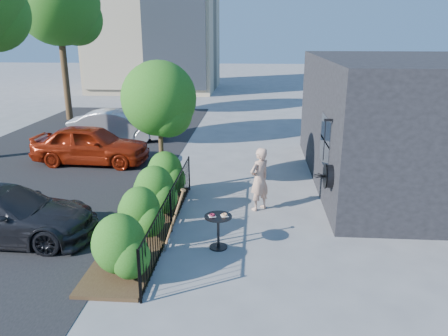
# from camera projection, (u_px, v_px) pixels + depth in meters

# --- Properties ---
(ground) EXTENTS (120.00, 120.00, 0.00)m
(ground) POSITION_uv_depth(u_px,v_px,m) (232.00, 234.00, 10.75)
(ground) COLOR gray
(ground) RESTS_ON ground
(shop_building) EXTENTS (6.22, 9.00, 4.00)m
(shop_building) POSITION_uv_depth(u_px,v_px,m) (410.00, 121.00, 14.05)
(shop_building) COLOR black
(shop_building) RESTS_ON ground
(fence) EXTENTS (0.05, 6.05, 1.10)m
(fence) POSITION_uv_depth(u_px,v_px,m) (171.00, 211.00, 10.69)
(fence) COLOR black
(fence) RESTS_ON ground
(planting_bed) EXTENTS (1.30, 6.00, 0.08)m
(planting_bed) POSITION_uv_depth(u_px,v_px,m) (144.00, 229.00, 10.89)
(planting_bed) COLOR #382616
(planting_bed) RESTS_ON ground
(shrubs) EXTENTS (1.10, 5.60, 1.24)m
(shrubs) POSITION_uv_depth(u_px,v_px,m) (147.00, 203.00, 10.78)
(shrubs) COLOR #275E15
(shrubs) RESTS_ON ground
(patio_tree) EXTENTS (2.20, 2.20, 3.94)m
(patio_tree) POSITION_uv_depth(u_px,v_px,m) (161.00, 103.00, 12.70)
(patio_tree) COLOR #3F2B19
(patio_tree) RESTS_ON ground
(street) EXTENTS (9.00, 30.00, 0.01)m
(street) POSITION_uv_depth(u_px,v_px,m) (21.00, 186.00, 14.09)
(street) COLOR black
(street) RESTS_ON ground
(street_tree_far) EXTENTS (4.40, 4.40, 8.28)m
(street_tree_far) POSITION_uv_depth(u_px,v_px,m) (59.00, 9.00, 22.96)
(street_tree_far) COLOR #3F2B19
(street_tree_far) RESTS_ON ground
(cafe_table) EXTENTS (0.63, 0.63, 0.84)m
(cafe_table) POSITION_uv_depth(u_px,v_px,m) (218.00, 226.00, 9.89)
(cafe_table) COLOR black
(cafe_table) RESTS_ON ground
(woman) EXTENTS (0.76, 0.75, 1.78)m
(woman) POSITION_uv_depth(u_px,v_px,m) (259.00, 179.00, 11.96)
(woman) COLOR tan
(woman) RESTS_ON ground
(shovel) EXTENTS (0.52, 0.20, 1.53)m
(shovel) POSITION_uv_depth(u_px,v_px,m) (173.00, 223.00, 9.73)
(shovel) COLOR brown
(shovel) RESTS_ON ground
(car_red) EXTENTS (4.37, 1.93, 1.46)m
(car_red) POSITION_uv_depth(u_px,v_px,m) (91.00, 144.00, 16.28)
(car_red) COLOR maroon
(car_red) RESTS_ON ground
(car_silver) EXTENTS (4.34, 1.94, 1.38)m
(car_silver) POSITION_uv_depth(u_px,v_px,m) (117.00, 126.00, 19.76)
(car_silver) COLOR #A7A8AC
(car_silver) RESTS_ON ground
(car_darkgrey) EXTENTS (4.41, 1.80, 1.28)m
(car_darkgrey) POSITION_uv_depth(u_px,v_px,m) (3.00, 214.00, 10.32)
(car_darkgrey) COLOR black
(car_darkgrey) RESTS_ON ground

